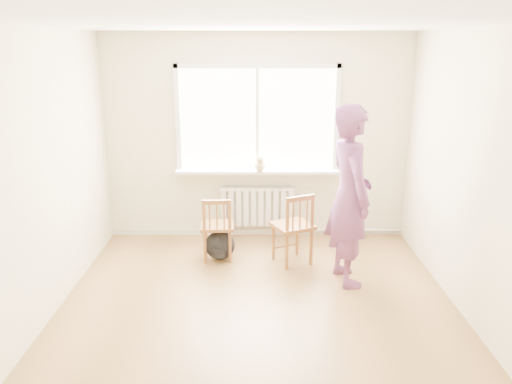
{
  "coord_description": "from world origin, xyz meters",
  "views": [
    {
      "loc": [
        -0.02,
        -4.25,
        2.53
      ],
      "look_at": [
        -0.02,
        1.2,
        0.92
      ],
      "focal_mm": 35.0,
      "sensor_mm": 36.0,
      "label": 1
    }
  ],
  "objects_px": {
    "person": "(350,196)",
    "cat": "(260,164)",
    "chair_right": "(295,229)",
    "chair_left": "(217,229)",
    "backpack": "(220,245)"
  },
  "relations": [
    {
      "from": "person",
      "to": "cat",
      "type": "xyz_separation_m",
      "value": [
        -0.95,
        1.21,
        0.07
      ]
    },
    {
      "from": "chair_right",
      "to": "cat",
      "type": "relative_size",
      "value": 2.41
    },
    {
      "from": "chair_left",
      "to": "person",
      "type": "bearing_deg",
      "value": 155.81
    },
    {
      "from": "cat",
      "to": "chair_left",
      "type": "bearing_deg",
      "value": -126.85
    },
    {
      "from": "person",
      "to": "chair_left",
      "type": "bearing_deg",
      "value": 58.1
    },
    {
      "from": "chair_left",
      "to": "backpack",
      "type": "height_order",
      "value": "chair_left"
    },
    {
      "from": "chair_left",
      "to": "cat",
      "type": "distance_m",
      "value": 1.06
    },
    {
      "from": "chair_left",
      "to": "chair_right",
      "type": "distance_m",
      "value": 0.93
    },
    {
      "from": "person",
      "to": "cat",
      "type": "distance_m",
      "value": 1.54
    },
    {
      "from": "chair_left",
      "to": "chair_right",
      "type": "xyz_separation_m",
      "value": [
        0.93,
        -0.12,
        0.04
      ]
    },
    {
      "from": "chair_right",
      "to": "cat",
      "type": "bearing_deg",
      "value": -88.05
    },
    {
      "from": "cat",
      "to": "chair_right",
      "type": "bearing_deg",
      "value": -61.1
    },
    {
      "from": "chair_right",
      "to": "chair_left",
      "type": "bearing_deg",
      "value": -32.81
    },
    {
      "from": "chair_right",
      "to": "cat",
      "type": "distance_m",
      "value": 1.06
    },
    {
      "from": "chair_left",
      "to": "chair_right",
      "type": "bearing_deg",
      "value": 169.14
    }
  ]
}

